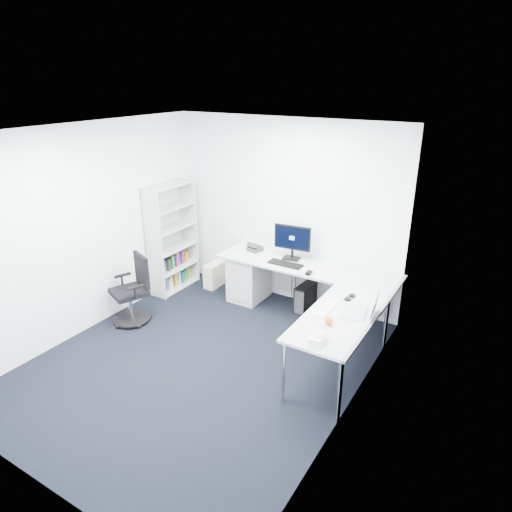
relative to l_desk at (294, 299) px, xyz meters
The scene contains 22 objects.
ground 1.55m from the l_desk, 111.45° to the right, with size 4.20×4.20×0.00m, color black.
ceiling 2.77m from the l_desk, 111.45° to the right, with size 4.20×4.20×0.00m, color white.
wall_back 1.32m from the l_desk, 128.16° to the left, with size 3.60×0.02×2.70m, color white.
wall_front 3.67m from the l_desk, 98.93° to the right, with size 3.60×0.02×2.70m, color white.
wall_left 2.90m from the l_desk, 149.22° to the right, with size 0.02×4.20×2.70m, color white.
wall_right 2.11m from the l_desk, 48.24° to the right, with size 0.02×4.20×2.70m, color white.
l_desk is the anchor object (origin of this frame).
drawer_pedestal 1.01m from the l_desk, 159.59° to the left, with size 0.47×0.58×0.72m, color #B6B8B8.
bookshelf 2.23m from the l_desk, behind, with size 0.33×0.85×1.70m, color #B5B7B7, non-canonical shape.
task_chair 2.27m from the l_desk, 150.57° to the right, with size 0.54×0.54×0.96m, color black, non-canonical shape.
black_pc_tower 0.49m from the l_desk, 95.60° to the left, with size 0.18×0.40×0.39m, color black.
beige_pc_tower 1.73m from the l_desk, 165.17° to the left, with size 0.19×0.41×0.39m, color beige.
power_strip 0.79m from the l_desk, 57.38° to the left, with size 0.38×0.06×0.04m, color white.
monitor 0.83m from the l_desk, 122.51° to the left, with size 0.54×0.17×0.52m, color black, non-canonical shape.
black_keyboard 0.51m from the l_desk, 141.04° to the left, with size 0.49×0.17×0.02m, color black.
mouse 0.44m from the l_desk, 27.97° to the left, with size 0.07×0.11×0.04m, color black.
desk_phone 1.10m from the l_desk, 153.40° to the left, with size 0.19×0.19×0.13m, color #2F2F31, non-canonical shape.
laptop 1.32m from the l_desk, 31.09° to the right, with size 0.35×0.34×0.25m, color silver, non-canonical shape.
white_keyboard 1.08m from the l_desk, 42.31° to the right, with size 0.13×0.46×0.02m, color white.
headphones 1.01m from the l_desk, 19.23° to the right, with size 0.11×0.17×0.05m, color black, non-canonical shape.
orange_fruit 1.41m from the l_desk, 48.24° to the right, with size 0.09×0.09×0.09m, color #ED5B15.
tissue_box 1.72m from the l_desk, 55.73° to the right, with size 0.11×0.22×0.08m, color white.
Camera 1 is at (2.97, -3.62, 3.23)m, focal length 32.00 mm.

